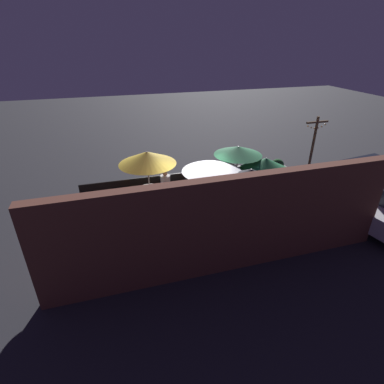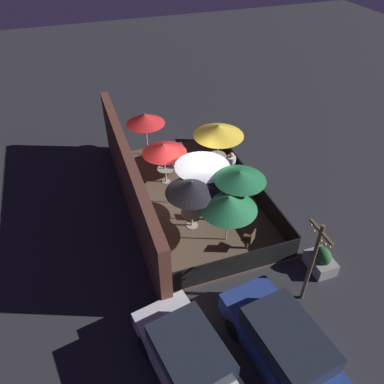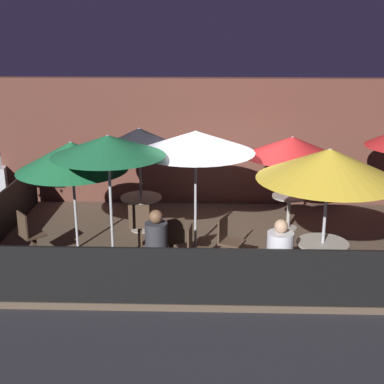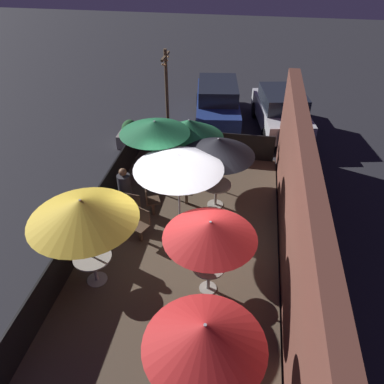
{
  "view_description": "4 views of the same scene",
  "coord_description": "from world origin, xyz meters",
  "px_view_note": "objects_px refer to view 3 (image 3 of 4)",
  "views": [
    {
      "loc": [
        3.08,
        9.4,
        6.45
      ],
      "look_at": [
        0.25,
        -0.15,
        1.28
      ],
      "focal_mm": 28.0,
      "sensor_mm": 36.0,
      "label": 1
    },
    {
      "loc": [
        -11.91,
        4.2,
        10.61
      ],
      "look_at": [
        -1.01,
        0.45,
        1.26
      ],
      "focal_mm": 35.0,
      "sensor_mm": 36.0,
      "label": 2
    },
    {
      "loc": [
        -0.29,
        -9.93,
        4.36
      ],
      "look_at": [
        -0.58,
        -0.38,
        1.32
      ],
      "focal_mm": 50.0,
      "sensor_mm": 36.0,
      "label": 3
    },
    {
      "loc": [
        7.06,
        1.44,
        6.94
      ],
      "look_at": [
        -0.76,
        0.14,
        1.18
      ],
      "focal_mm": 35.0,
      "sensor_mm": 36.0,
      "label": 4
    }
  ],
  "objects_px": {
    "dining_table_1": "(141,204)",
    "patio_umbrella_1": "(139,140)",
    "patio_chair_2": "(228,240)",
    "patron_1": "(157,252)",
    "patio_umbrella_0": "(292,147)",
    "patio_umbrella_3": "(72,156)",
    "patio_chair_4": "(196,249)",
    "dining_table_2": "(322,251)",
    "patio_chair_0": "(30,234)",
    "patio_umbrella_6": "(108,146)",
    "patio_chair_1": "(172,239)",
    "patio_umbrella_2": "(329,164)",
    "dining_table_0": "(289,203)",
    "patron_0": "(279,262)",
    "patio_umbrella_4": "(196,142)",
    "patio_chair_3": "(139,223)"
  },
  "relations": [
    {
      "from": "patio_umbrella_2",
      "to": "patron_0",
      "type": "bearing_deg",
      "value": -154.22
    },
    {
      "from": "patio_chair_0",
      "to": "patio_chair_2",
      "type": "bearing_deg",
      "value": -42.46
    },
    {
      "from": "dining_table_1",
      "to": "dining_table_2",
      "type": "relative_size",
      "value": 1.0
    },
    {
      "from": "dining_table_1",
      "to": "patio_chair_4",
      "type": "xyz_separation_m",
      "value": [
        1.21,
        -2.14,
        -0.09
      ]
    },
    {
      "from": "patio_umbrella_0",
      "to": "dining_table_0",
      "type": "height_order",
      "value": "patio_umbrella_0"
    },
    {
      "from": "patio_chair_2",
      "to": "dining_table_2",
      "type": "bearing_deg",
      "value": 0.0
    },
    {
      "from": "patio_umbrella_0",
      "to": "patio_chair_2",
      "type": "distance_m",
      "value": 2.67
    },
    {
      "from": "patio_umbrella_0",
      "to": "dining_table_2",
      "type": "xyz_separation_m",
      "value": [
        0.18,
        -2.6,
        -1.19
      ]
    },
    {
      "from": "patio_umbrella_0",
      "to": "patio_umbrella_4",
      "type": "bearing_deg",
      "value": -152.35
    },
    {
      "from": "dining_table_0",
      "to": "patron_0",
      "type": "distance_m",
      "value": 3.02
    },
    {
      "from": "patio_umbrella_1",
      "to": "patio_umbrella_6",
      "type": "bearing_deg",
      "value": -99.57
    },
    {
      "from": "patio_chair_3",
      "to": "patio_chair_4",
      "type": "distance_m",
      "value": 1.67
    },
    {
      "from": "dining_table_1",
      "to": "dining_table_2",
      "type": "bearing_deg",
      "value": -36.01
    },
    {
      "from": "dining_table_0",
      "to": "patio_chair_0",
      "type": "height_order",
      "value": "patio_chair_0"
    },
    {
      "from": "patio_umbrella_4",
      "to": "patron_0",
      "type": "distance_m",
      "value": 2.83
    },
    {
      "from": "patio_chair_4",
      "to": "patron_0",
      "type": "bearing_deg",
      "value": -17.85
    },
    {
      "from": "patio_umbrella_1",
      "to": "dining_table_0",
      "type": "xyz_separation_m",
      "value": [
        3.13,
        0.19,
        -1.38
      ]
    },
    {
      "from": "dining_table_0",
      "to": "patron_0",
      "type": "xyz_separation_m",
      "value": [
        -0.58,
        -2.96,
        -0.0
      ]
    },
    {
      "from": "patio_chair_0",
      "to": "patio_chair_3",
      "type": "distance_m",
      "value": 2.06
    },
    {
      "from": "patio_chair_2",
      "to": "patron_1",
      "type": "bearing_deg",
      "value": -122.51
    },
    {
      "from": "patio_chair_1",
      "to": "patio_umbrella_0",
      "type": "bearing_deg",
      "value": -74.06
    },
    {
      "from": "patio_umbrella_1",
      "to": "patron_0",
      "type": "distance_m",
      "value": 4.01
    },
    {
      "from": "patio_umbrella_2",
      "to": "patio_chair_2",
      "type": "distance_m",
      "value": 2.31
    },
    {
      "from": "patio_umbrella_6",
      "to": "dining_table_0",
      "type": "xyz_separation_m",
      "value": [
        3.43,
        1.98,
        -1.67
      ]
    },
    {
      "from": "patio_umbrella_1",
      "to": "patio_chair_1",
      "type": "distance_m",
      "value": 2.39
    },
    {
      "from": "dining_table_2",
      "to": "patio_chair_2",
      "type": "bearing_deg",
      "value": 156.08
    },
    {
      "from": "dining_table_0",
      "to": "patio_chair_3",
      "type": "distance_m",
      "value": 3.25
    },
    {
      "from": "patio_umbrella_4",
      "to": "patron_0",
      "type": "height_order",
      "value": "patio_umbrella_4"
    },
    {
      "from": "dining_table_2",
      "to": "dining_table_1",
      "type": "bearing_deg",
      "value": 143.99
    },
    {
      "from": "patio_umbrella_2",
      "to": "patio_umbrella_6",
      "type": "height_order",
      "value": "patio_umbrella_6"
    },
    {
      "from": "dining_table_1",
      "to": "patio_umbrella_1",
      "type": "bearing_deg",
      "value": 180.0
    },
    {
      "from": "dining_table_2",
      "to": "patio_chair_0",
      "type": "distance_m",
      "value": 5.24
    },
    {
      "from": "patio_chair_4",
      "to": "patio_chair_2",
      "type": "bearing_deg",
      "value": 43.38
    },
    {
      "from": "patio_umbrella_0",
      "to": "patio_chair_0",
      "type": "distance_m",
      "value": 5.46
    },
    {
      "from": "patron_1",
      "to": "dining_table_0",
      "type": "bearing_deg",
      "value": 2.8
    },
    {
      "from": "patio_chair_2",
      "to": "patio_umbrella_2",
      "type": "bearing_deg",
      "value": 0.0
    },
    {
      "from": "patio_umbrella_1",
      "to": "patio_chair_3",
      "type": "xyz_separation_m",
      "value": [
        0.07,
        -0.91,
        -1.46
      ]
    },
    {
      "from": "patron_1",
      "to": "patio_umbrella_6",
      "type": "bearing_deg",
      "value": 95.59
    },
    {
      "from": "patron_1",
      "to": "patio_chair_4",
      "type": "bearing_deg",
      "value": -12.83
    },
    {
      "from": "patio_umbrella_1",
      "to": "patron_0",
      "type": "height_order",
      "value": "patio_umbrella_1"
    },
    {
      "from": "patio_umbrella_2",
      "to": "patio_umbrella_6",
      "type": "bearing_deg",
      "value": 170.38
    },
    {
      "from": "dining_table_1",
      "to": "patio_chair_1",
      "type": "xyz_separation_m",
      "value": [
        0.76,
        -1.75,
        -0.07
      ]
    },
    {
      "from": "patio_umbrella_2",
      "to": "patio_chair_2",
      "type": "height_order",
      "value": "patio_umbrella_2"
    },
    {
      "from": "patio_chair_4",
      "to": "patron_0",
      "type": "height_order",
      "value": "patron_0"
    },
    {
      "from": "patio_chair_4",
      "to": "patio_chair_3",
      "type": "bearing_deg",
      "value": 139.99
    },
    {
      "from": "patio_umbrella_6",
      "to": "patron_1",
      "type": "distance_m",
      "value": 1.99
    },
    {
      "from": "patio_umbrella_0",
      "to": "patio_umbrella_3",
      "type": "height_order",
      "value": "patio_umbrella_3"
    },
    {
      "from": "patio_umbrella_3",
      "to": "patio_umbrella_6",
      "type": "distance_m",
      "value": 1.23
    },
    {
      "from": "patio_umbrella_4",
      "to": "patio_umbrella_6",
      "type": "xyz_separation_m",
      "value": [
        -1.47,
        -0.95,
        0.13
      ]
    },
    {
      "from": "patio_umbrella_1",
      "to": "patio_umbrella_3",
      "type": "height_order",
      "value": "patio_umbrella_1"
    }
  ]
}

